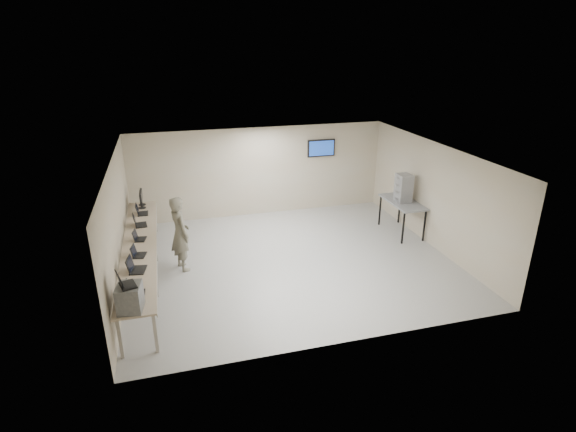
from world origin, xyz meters
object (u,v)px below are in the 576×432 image
object	(u,v)px
side_table	(403,204)
soldier	(180,234)
workbench	(140,247)
equipment_box	(130,298)

from	to	relation	value
side_table	soldier	bearing A→B (deg)	-174.85
workbench	soldier	world-z (taller)	soldier
equipment_box	side_table	distance (m)	8.11
workbench	soldier	bearing A→B (deg)	18.29
equipment_box	side_table	size ratio (longest dim) A/B	0.30
soldier	workbench	bearing A→B (deg)	89.15
workbench	equipment_box	xyz separation A→B (m)	(-0.06, -2.75, 0.31)
soldier	equipment_box	bearing A→B (deg)	143.03
soldier	side_table	bearing A→B (deg)	-103.98
workbench	equipment_box	world-z (taller)	equipment_box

